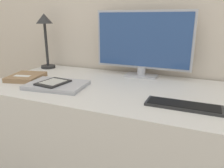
% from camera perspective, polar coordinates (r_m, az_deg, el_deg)
% --- Properties ---
extents(wall_back, '(3.60, 0.05, 2.40)m').
position_cam_1_polar(wall_back, '(1.53, 7.67, 19.93)').
color(wall_back, beige).
rests_on(wall_back, ground_plane).
extents(desk, '(1.52, 0.70, 0.75)m').
position_cam_1_polar(desk, '(1.37, 1.77, -15.81)').
color(desk, silver).
rests_on(desk, ground_plane).
extents(monitor, '(0.62, 0.11, 0.42)m').
position_cam_1_polar(monitor, '(1.41, 7.98, 10.62)').
color(monitor, '#B7B7BC').
rests_on(monitor, desk).
extents(keyboard, '(0.32, 0.10, 0.01)m').
position_cam_1_polar(keyboard, '(1.00, 18.10, -5.33)').
color(keyboard, '#282828').
rests_on(keyboard, desk).
extents(laptop, '(0.34, 0.25, 0.02)m').
position_cam_1_polar(laptop, '(1.25, -14.23, -0.24)').
color(laptop, '#A3A3A8').
rests_on(laptop, desk).
extents(ereader, '(0.15, 0.18, 0.01)m').
position_cam_1_polar(ereader, '(1.25, -15.12, 0.39)').
color(ereader, black).
rests_on(ereader, laptop).
extents(desk_lamp, '(0.12, 0.12, 0.40)m').
position_cam_1_polar(desk_lamp, '(1.72, -17.10, 13.51)').
color(desk_lamp, '#282828').
rests_on(desk_lamp, desk).
extents(notebook, '(0.23, 0.25, 0.03)m').
position_cam_1_polar(notebook, '(1.47, -21.52, 1.74)').
color(notebook, '#93704C').
rests_on(notebook, desk).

